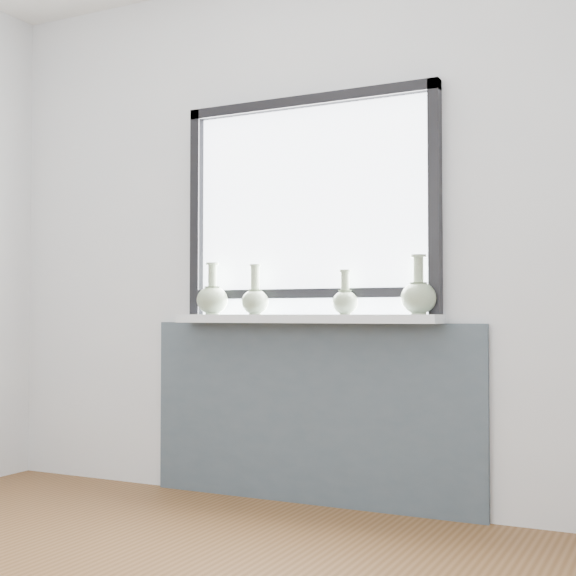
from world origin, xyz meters
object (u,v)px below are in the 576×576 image
at_px(vase_a, 212,298).
at_px(windowsill, 303,319).
at_px(vase_b, 255,299).
at_px(vase_c, 345,300).
at_px(vase_d, 419,295).

bearing_deg(vase_a, windowsill, 1.66).
xyz_separation_m(vase_b, vase_c, (0.46, 0.01, -0.01)).
xyz_separation_m(vase_a, vase_d, (1.05, 0.02, 0.00)).
distance_m(windowsill, vase_a, 0.50).
bearing_deg(vase_d, vase_b, -178.28).
distance_m(vase_a, vase_b, 0.24).
relative_size(windowsill, vase_b, 5.44).
height_order(vase_a, vase_b, vase_a).
height_order(windowsill, vase_d, vase_d).
relative_size(vase_b, vase_d, 0.92).
xyz_separation_m(vase_c, vase_d, (0.35, 0.01, 0.02)).
relative_size(windowsill, vase_d, 4.99).
height_order(windowsill, vase_b, vase_b).
height_order(vase_b, vase_d, vase_d).
bearing_deg(windowsill, vase_a, -178.34).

